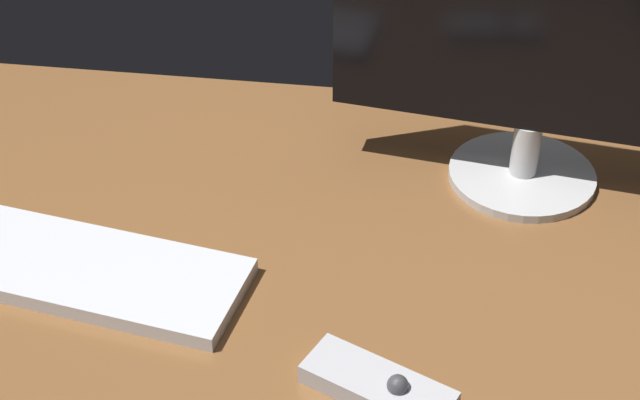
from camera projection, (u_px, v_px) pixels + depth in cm
name	position (u px, v px, depth cm)	size (l,w,h in cm)	color
desk	(330.00, 288.00, 113.54)	(140.00, 84.00, 2.00)	brown
monitor	(543.00, 35.00, 116.30)	(49.11, 18.53, 37.05)	silver
keyboard	(56.00, 264.00, 113.87)	(43.45, 13.44, 1.87)	silver
media_remote	(379.00, 387.00, 98.77)	(16.08, 11.25, 3.66)	#B7B7BC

